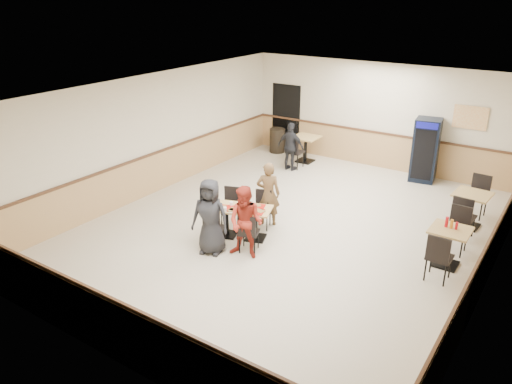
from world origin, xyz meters
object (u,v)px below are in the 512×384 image
Objects in this scene: diner_woman_left at (210,217)px; pepsi_cooler at (425,150)px; diner_man_opposite at (268,194)px; lone_diner at (291,147)px; back_table at (306,145)px; main_table at (241,218)px; side_table_far at (471,205)px; trash_bin at (277,140)px; side_table_near at (449,241)px; diner_woman_right at (246,223)px.

diner_woman_left is 0.90× the size of pepsi_cooler.
pepsi_cooler is (2.03, 4.65, 0.14)m from diner_man_opposite.
lone_diner is 3.65m from pepsi_cooler.
pepsi_cooler is (3.42, 0.39, 0.34)m from back_table.
pepsi_cooler is (2.15, 5.50, 0.41)m from main_table.
side_table_far reaches higher than main_table.
diner_man_opposite is at bearing -121.84° from pepsi_cooler.
trash_bin is (-4.63, -0.04, -0.48)m from pepsi_cooler.
diner_man_opposite is at bearing -147.82° from side_table_far.
diner_woman_left is at bearing 102.17° from lone_diner.
main_table is 0.91× the size of diner_woman_left.
trash_bin reaches higher than side_table_near.
back_table is 1.03× the size of trash_bin.
pepsi_cooler reaches higher than lone_diner.
diner_woman_right is 1.53m from diner_man_opposite.
pepsi_cooler reaches higher than trash_bin.
diner_woman_left is 1.72m from diner_man_opposite.
pepsi_cooler is 2.24× the size of trash_bin.
diner_woman_left is 2.01× the size of trash_bin.
diner_woman_left reaches higher than main_table.
main_table is at bearing 106.17° from lone_diner.
diner_man_opposite reaches higher than back_table.
lone_diner is (-1.39, 3.37, -0.02)m from diner_man_opposite.
back_table is 3.45m from pepsi_cooler.
diner_woman_left is 5.69m from side_table_far.
main_table is 1.78× the size of side_table_far.
diner_woman_right reaches higher than lone_diner.
back_table is at bearing 84.11° from diner_woman_left.
diner_woman_left reaches higher than lone_diner.
diner_man_opposite reaches higher than trash_bin.
diner_woman_right is 6.01m from back_table.
diner_woman_right is 6.80m from trash_bin.
side_table_far is at bearing 28.82° from diner_woman_left.
side_table_near is at bearing -76.12° from pepsi_cooler.
lone_diner is at bearing 168.78° from side_table_far.
trash_bin is at bearing 93.73° from diner_woman_left.
lone_diner is at bearing -93.40° from diner_man_opposite.
back_table is at bearing -97.74° from diner_man_opposite.
trash_bin is at bearing 160.39° from side_table_far.
diner_woman_left is 6.75m from pepsi_cooler.
diner_man_opposite is 3.80m from side_table_near.
main_table is at bearing -140.31° from side_table_far.
pepsi_cooler is at bearing 126.58° from side_table_far.
trash_bin is (-6.37, 4.24, -0.12)m from side_table_near.
diner_man_opposite is 1.84× the size of side_table_far.
main_table is at bearing 56.00° from diner_man_opposite.
side_table_far is 0.46× the size of pepsi_cooler.
back_table is (-5.12, 1.91, 0.00)m from side_table_far.
diner_woman_right is at bearing -72.41° from back_table.
pepsi_cooler is at bearing 0.53° from trash_bin.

